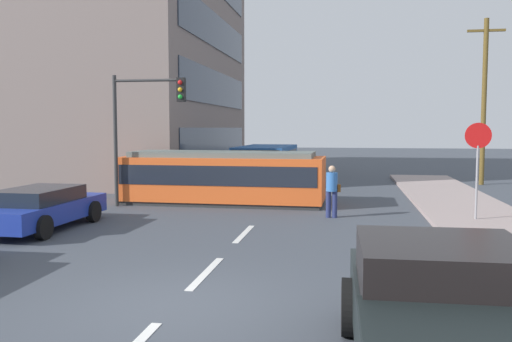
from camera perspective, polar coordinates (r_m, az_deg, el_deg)
The scene contains 16 objects.
ground_plane at distance 18.57m, azimuth 1.08°, elevation -4.29°, with size 120.00×120.00×0.00m, color #40464F.
sidewalk_curb_right at distance 14.98m, azimuth 25.41°, elevation -6.62°, with size 3.20×36.00×0.14m, color #A18E8A.
lane_stripe_1 at distance 10.88m, azimuth -5.30°, elevation -10.68°, with size 0.16×2.40×0.01m, color silver.
lane_stripe_2 at distance 14.68m, azimuth -1.26°, elevation -6.65°, with size 0.16×2.40×0.01m, color silver.
lane_stripe_3 at distance 26.12m, azimuth 3.59°, elevation -1.70°, with size 0.16×2.40×0.01m, color silver.
lane_stripe_4 at distance 32.07m, azimuth 4.72°, elevation -0.54°, with size 0.16×2.40×0.01m, color silver.
corner_building at distance 34.67m, azimuth -18.43°, elevation 12.88°, with size 17.19×16.86×16.00m.
streetcar_tram at distance 20.44m, azimuth -3.50°, elevation -0.59°, with size 7.64×2.65×1.98m.
city_bus at distance 27.70m, azimuth 1.08°, elevation 0.96°, with size 2.67×5.87×1.93m.
pedestrian_crossing at distance 17.34m, azimuth 8.04°, elevation -1.82°, with size 0.46×0.36×1.67m.
pickup_truck_parked at distance 6.37m, azimuth 19.84°, elevation -14.65°, with size 2.35×5.04×1.55m.
parked_sedan_mid at distance 16.40m, azimuth -21.77°, elevation -3.60°, with size 2.00×4.50×1.19m.
parked_sedan_far at distance 25.25m, azimuth -9.30°, elevation -0.56°, with size 2.09×4.18×1.19m.
stop_sign at distance 17.28m, azimuth 22.42°, elevation 2.01°, with size 0.76×0.07×2.88m.
traffic_light_mast at distance 19.81m, azimuth -11.83°, elevation 5.87°, with size 2.71×0.33×4.75m.
utility_pole_mid at distance 29.39m, azimuth 22.99°, elevation 7.05°, with size 1.80×0.24×8.26m.
Camera 1 is at (2.72, -8.14, 2.87)m, focal length 37.80 mm.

